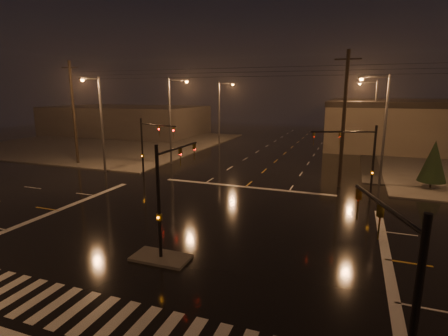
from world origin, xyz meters
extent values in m
plane|color=black|center=(0.00, 0.00, 0.00)|extent=(140.00, 140.00, 0.00)
cube|color=#45423D|center=(-30.00, 30.00, 0.06)|extent=(36.00, 36.00, 0.12)
cube|color=#45423D|center=(0.00, -4.00, 0.07)|extent=(3.00, 1.60, 0.15)
cube|color=beige|center=(0.00, -9.00, 0.01)|extent=(15.00, 2.60, 0.01)
cube|color=beige|center=(0.00, 11.00, 0.01)|extent=(16.00, 0.50, 0.01)
cube|color=#403938|center=(-35.00, 42.00, 2.80)|extent=(30.00, 18.00, 5.60)
cylinder|color=black|center=(0.00, -4.00, 3.00)|extent=(0.18, 0.18, 6.00)
cylinder|color=black|center=(0.00, -1.75, 5.50)|extent=(0.12, 4.50, 0.12)
imported|color=#594707|center=(0.00, 0.27, 5.45)|extent=(0.16, 0.20, 1.00)
cube|color=#594707|center=(0.00, -4.00, 2.30)|extent=(0.25, 0.18, 0.35)
cylinder|color=black|center=(10.50, 10.50, 3.00)|extent=(0.18, 0.18, 6.00)
cylinder|color=black|center=(8.15, 9.64, 5.50)|extent=(4.74, 1.82, 0.12)
imported|color=#594707|center=(6.04, 8.88, 5.45)|extent=(0.24, 0.22, 1.00)
cube|color=#594707|center=(10.50, 10.50, 2.30)|extent=(0.25, 0.18, 0.35)
cylinder|color=black|center=(-10.50, 10.50, 3.00)|extent=(0.18, 0.18, 6.00)
cylinder|color=black|center=(-8.15, 9.64, 5.50)|extent=(4.74, 1.82, 0.12)
imported|color=#594707|center=(-6.04, 8.88, 5.45)|extent=(0.24, 0.22, 1.00)
cube|color=#594707|center=(-10.50, 10.50, 2.30)|extent=(0.25, 0.18, 0.35)
cylinder|color=black|center=(9.82, -8.62, 5.50)|extent=(1.48, 3.80, 0.12)
imported|color=#594707|center=(9.20, -6.93, 5.45)|extent=(0.22, 0.24, 1.00)
cylinder|color=#38383A|center=(-11.50, 18.00, 5.00)|extent=(0.24, 0.24, 10.00)
cylinder|color=#38383A|center=(-10.30, 18.00, 9.80)|extent=(2.40, 0.14, 0.14)
cube|color=#38383A|center=(-9.20, 18.00, 9.75)|extent=(0.70, 0.30, 0.18)
sphere|color=orange|center=(-9.20, 18.00, 9.62)|extent=(0.32, 0.32, 0.32)
cylinder|color=#38383A|center=(-11.50, 34.00, 5.00)|extent=(0.24, 0.24, 10.00)
cylinder|color=#38383A|center=(-10.30, 34.00, 9.80)|extent=(2.40, 0.14, 0.14)
cube|color=#38383A|center=(-9.20, 34.00, 9.75)|extent=(0.70, 0.30, 0.18)
sphere|color=orange|center=(-9.20, 34.00, 9.62)|extent=(0.32, 0.32, 0.32)
cylinder|color=#38383A|center=(11.50, 16.00, 5.00)|extent=(0.24, 0.24, 10.00)
cylinder|color=#38383A|center=(10.30, 16.00, 9.80)|extent=(2.40, 0.14, 0.14)
cube|color=#38383A|center=(9.20, 16.00, 9.75)|extent=(0.70, 0.30, 0.18)
sphere|color=orange|center=(9.20, 16.00, 9.62)|extent=(0.32, 0.32, 0.32)
cylinder|color=#38383A|center=(11.50, 36.00, 5.00)|extent=(0.24, 0.24, 10.00)
cylinder|color=#38383A|center=(10.30, 36.00, 9.80)|extent=(2.40, 0.14, 0.14)
cube|color=#38383A|center=(9.20, 36.00, 9.75)|extent=(0.70, 0.30, 0.18)
sphere|color=orange|center=(9.20, 36.00, 9.62)|extent=(0.32, 0.32, 0.32)
cylinder|color=#38383A|center=(-16.00, 11.50, 5.00)|extent=(0.24, 0.24, 10.00)
cylinder|color=#38383A|center=(-16.00, 10.30, 9.80)|extent=(0.14, 2.40, 0.14)
cube|color=#38383A|center=(-16.00, 9.20, 9.75)|extent=(0.30, 0.70, 0.18)
sphere|color=orange|center=(-16.00, 9.20, 9.62)|extent=(0.32, 0.32, 0.32)
cylinder|color=black|center=(-22.00, 14.00, 6.00)|extent=(0.32, 0.32, 12.00)
cube|color=black|center=(-22.00, 14.00, 11.20)|extent=(2.20, 0.12, 0.12)
cylinder|color=black|center=(8.00, 14.00, 6.00)|extent=(0.32, 0.32, 12.00)
cube|color=black|center=(8.00, 14.00, 11.20)|extent=(2.20, 0.12, 0.12)
cylinder|color=black|center=(15.67, 16.09, 0.35)|extent=(0.18, 0.18, 0.70)
cone|color=black|center=(15.67, 16.09, 2.53)|extent=(2.35, 2.35, 3.67)
camera|label=1|loc=(8.90, -18.50, 8.49)|focal=28.00mm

